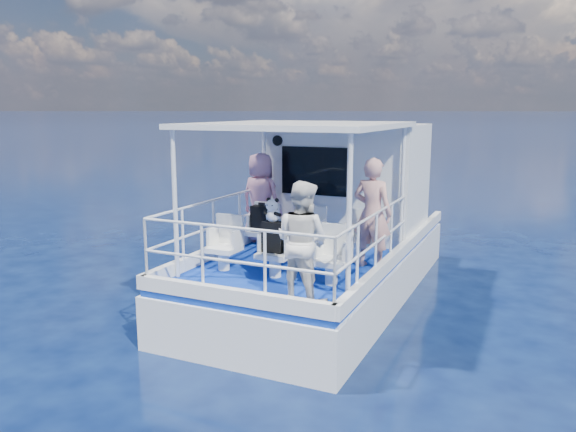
{
  "coord_description": "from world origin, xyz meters",
  "views": [
    {
      "loc": [
        3.57,
        -8.43,
        3.39
      ],
      "look_at": [
        -0.11,
        -0.4,
        1.7
      ],
      "focal_mm": 35.0,
      "sensor_mm": 36.0,
      "label": 1
    }
  ],
  "objects_px": {
    "passenger_port_fwd": "(261,198)",
    "panda": "(273,210)",
    "backpack_center": "(273,237)",
    "passenger_stbd_aft": "(302,241)"
  },
  "relations": [
    {
      "from": "backpack_center",
      "to": "passenger_port_fwd",
      "type": "bearing_deg",
      "value": 122.14
    },
    {
      "from": "backpack_center",
      "to": "panda",
      "type": "xyz_separation_m",
      "value": [
        -0.0,
        -0.01,
        0.41
      ]
    },
    {
      "from": "backpack_center",
      "to": "panda",
      "type": "bearing_deg",
      "value": -115.25
    },
    {
      "from": "passenger_stbd_aft",
      "to": "backpack_center",
      "type": "relative_size",
      "value": 3.41
    },
    {
      "from": "passenger_port_fwd",
      "to": "panda",
      "type": "relative_size",
      "value": 4.8
    },
    {
      "from": "panda",
      "to": "passenger_port_fwd",
      "type": "bearing_deg",
      "value": 121.92
    },
    {
      "from": "passenger_port_fwd",
      "to": "backpack_center",
      "type": "distance_m",
      "value": 2.27
    },
    {
      "from": "passenger_port_fwd",
      "to": "panda",
      "type": "bearing_deg",
      "value": 129.29
    },
    {
      "from": "passenger_port_fwd",
      "to": "panda",
      "type": "distance_m",
      "value": 2.27
    },
    {
      "from": "backpack_center",
      "to": "passenger_stbd_aft",
      "type": "bearing_deg",
      "value": -44.69
    }
  ]
}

